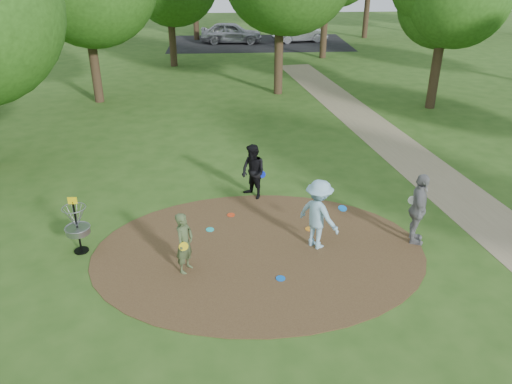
{
  "coord_description": "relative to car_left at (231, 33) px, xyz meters",
  "views": [
    {
      "loc": [
        -0.73,
        -10.63,
        6.98
      ],
      "look_at": [
        0.0,
        1.2,
        1.1
      ],
      "focal_mm": 35.0,
      "sensor_mm": 36.0,
      "label": 1
    }
  ],
  "objects": [
    {
      "name": "footpath",
      "position": [
        6.68,
        -28.04,
        -0.81
      ],
      "size": [
        7.55,
        39.89,
        0.01
      ],
      "primitive_type": "cube",
      "rotation": [
        0.0,
        0.0,
        0.14
      ],
      "color": "#8C7A5B",
      "rests_on": "ground"
    },
    {
      "name": "car_right",
      "position": [
        5.48,
        0.21,
        -0.11
      ],
      "size": [
        4.47,
        2.33,
        1.4
      ],
      "primitive_type": "imported",
      "rotation": [
        0.0,
        0.0,
        1.78
      ],
      "color": "#A4A5AC",
      "rests_on": "ground"
    },
    {
      "name": "player_observer_with_disc",
      "position": [
        -1.61,
        -30.74,
        -0.04
      ],
      "size": [
        0.57,
        0.67,
        1.54
      ],
      "color": "#465732",
      "rests_on": "ground"
    },
    {
      "name": "player_throwing_with_disc",
      "position": [
        1.68,
        -29.86,
        0.12
      ],
      "size": [
        1.39,
        1.36,
        1.86
      ],
      "color": "#93C3DB",
      "rests_on": "ground"
    },
    {
      "name": "ground",
      "position": [
        0.18,
        -30.04,
        -0.81
      ],
      "size": [
        100.0,
        100.0,
        0.0
      ],
      "primitive_type": "plane",
      "color": "#2D5119",
      "rests_on": "ground"
    },
    {
      "name": "player_waiting_with_disc",
      "position": [
        4.25,
        -29.8,
        0.15
      ],
      "size": [
        0.79,
        1.22,
        1.93
      ],
      "color": "gray",
      "rests_on": "ground"
    },
    {
      "name": "parking_lot",
      "position": [
        2.18,
        -0.04,
        -0.81
      ],
      "size": [
        14.0,
        8.0,
        0.01
      ],
      "primitive_type": "cube",
      "color": "black",
      "rests_on": "ground"
    },
    {
      "name": "disc_ground_orange",
      "position": [
        1.62,
        -29.04,
        -0.78
      ],
      "size": [
        0.22,
        0.22,
        0.02
      ],
      "primitive_type": "cylinder",
      "color": "orange",
      "rests_on": "dirt_clearing"
    },
    {
      "name": "player_walking_with_disc",
      "position": [
        0.2,
        -26.97,
        0.04
      ],
      "size": [
        1.01,
        1.05,
        1.7
      ],
      "color": "black",
      "rests_on": "ground"
    },
    {
      "name": "car_left",
      "position": [
        0.0,
        0.0,
        0.0
      ],
      "size": [
        4.89,
        2.25,
        1.62
      ],
      "primitive_type": "imported",
      "rotation": [
        0.0,
        0.0,
        1.5
      ],
      "color": "#95959C",
      "rests_on": "ground"
    },
    {
      "name": "disc_ground_blue",
      "position": [
        0.6,
        -31.23,
        -0.78
      ],
      "size": [
        0.22,
        0.22,
        0.02
      ],
      "primitive_type": "cylinder",
      "color": "blue",
      "rests_on": "dirt_clearing"
    },
    {
      "name": "disc_ground_cyan",
      "position": [
        -1.09,
        -28.91,
        -0.78
      ],
      "size": [
        0.22,
        0.22,
        0.02
      ],
      "primitive_type": "cylinder",
      "color": "#19CAC9",
      "rests_on": "dirt_clearing"
    },
    {
      "name": "disc_golf_basket",
      "position": [
        -4.32,
        -29.74,
        0.06
      ],
      "size": [
        0.63,
        0.63,
        1.54
      ],
      "color": "black",
      "rests_on": "ground"
    },
    {
      "name": "disc_ground_red",
      "position": [
        -0.5,
        -28.12,
        -0.78
      ],
      "size": [
        0.22,
        0.22,
        0.02
      ],
      "primitive_type": "cylinder",
      "color": "red",
      "rests_on": "dirt_clearing"
    },
    {
      "name": "dirt_clearing",
      "position": [
        0.18,
        -30.04,
        -0.8
      ],
      "size": [
        8.4,
        8.4,
        0.02
      ],
      "primitive_type": "cylinder",
      "color": "#47301C",
      "rests_on": "ground"
    }
  ]
}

